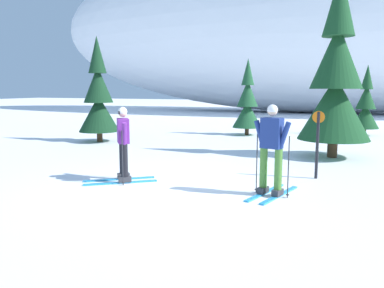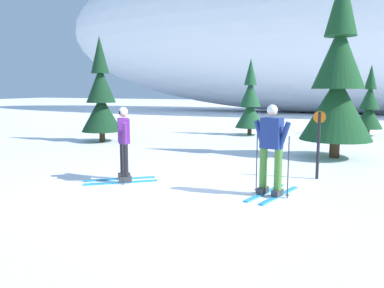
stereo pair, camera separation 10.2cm
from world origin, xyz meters
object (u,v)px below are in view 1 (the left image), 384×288
object	(u,v)px
pine_tree_far_left	(98,98)
skier_navy_jacket	(272,148)
pine_tree_center_right	(336,81)
trail_marker_post	(318,141)
skier_purple_jacket	(123,143)
pine_tree_far_right	(366,106)
pine_tree_center_left	(247,103)

from	to	relation	value
pine_tree_far_left	skier_navy_jacket	bearing A→B (deg)	-34.45
skier_navy_jacket	pine_tree_center_right	distance (m)	5.31
skier_navy_jacket	trail_marker_post	distance (m)	2.02
skier_purple_jacket	skier_navy_jacket	bearing A→B (deg)	1.01
pine_tree_center_right	pine_tree_far_right	distance (m)	6.74
pine_tree_center_right	skier_purple_jacket	bearing A→B (deg)	-130.02
pine_tree_center_right	pine_tree_far_right	world-z (taller)	pine_tree_center_right
trail_marker_post	pine_tree_far_right	bearing A→B (deg)	82.23
pine_tree_center_left	skier_navy_jacket	bearing A→B (deg)	-73.39
trail_marker_post	pine_tree_center_right	bearing A→B (deg)	85.86
skier_navy_jacket	pine_tree_far_left	distance (m)	9.48
skier_purple_jacket	pine_tree_center_right	size ratio (longest dim) A/B	0.31
pine_tree_far_left	pine_tree_center_left	world-z (taller)	pine_tree_far_left
skier_purple_jacket	pine_tree_far_right	world-z (taller)	pine_tree_far_right
pine_tree_far_right	pine_tree_far_left	bearing A→B (deg)	-147.48
pine_tree_far_right	skier_purple_jacket	bearing A→B (deg)	-114.76
pine_tree_center_right	trail_marker_post	size ratio (longest dim) A/B	3.48
skier_purple_jacket	pine_tree_far_right	xyz separation A→B (m)	(5.39, 11.67, 0.42)
skier_purple_jacket	pine_tree_far_left	xyz separation A→B (m)	(-4.45, 5.40, 0.82)
pine_tree_far_left	pine_tree_center_right	xyz separation A→B (m)	(8.74, -0.30, 0.60)
skier_navy_jacket	pine_tree_far_left	size ratio (longest dim) A/B	0.44
skier_navy_jacket	pine_tree_far_right	world-z (taller)	pine_tree_far_right
skier_navy_jacket	pine_tree_far_right	distance (m)	11.80
pine_tree_far_left	pine_tree_center_left	distance (m)	6.57
pine_tree_center_left	trail_marker_post	distance (m)	8.65
skier_purple_jacket	pine_tree_far_left	distance (m)	7.05
pine_tree_far_right	trail_marker_post	xyz separation A→B (m)	(-1.33, -9.73, -0.42)
skier_purple_jacket	trail_marker_post	size ratio (longest dim) A/B	1.07
pine_tree_center_right	pine_tree_far_right	size ratio (longest dim) A/B	1.76
skier_purple_jacket	trail_marker_post	bearing A→B (deg)	25.58
trail_marker_post	pine_tree_center_left	bearing A→B (deg)	114.80
skier_navy_jacket	trail_marker_post	world-z (taller)	skier_navy_jacket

